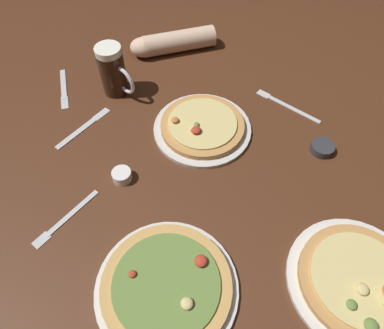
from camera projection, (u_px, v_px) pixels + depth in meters
ground_plane at (192, 171)px, 1.02m from camera, size 2.40×2.40×0.03m
pizza_plate_near at (358, 281)px, 0.80m from camera, size 0.32×0.32×0.05m
pizza_plate_far at (202, 127)px, 1.08m from camera, size 0.31×0.31×0.05m
pizza_plate_side at (167, 286)px, 0.79m from camera, size 0.33×0.33×0.05m
beer_mug_dark at (113, 71)px, 1.13m from camera, size 0.12×0.12×0.17m
ramekin_sauce at (322, 148)px, 1.04m from camera, size 0.07×0.07×0.03m
ramekin_butter at (122, 175)px, 0.97m from camera, size 0.05×0.05×0.03m
fork_left at (286, 105)px, 1.16m from camera, size 0.19×0.18×0.01m
knife_right at (84, 127)px, 1.10m from camera, size 0.16×0.17×0.01m
fork_spare at (65, 219)px, 0.91m from camera, size 0.16×0.17×0.01m
knife_spare at (64, 88)px, 1.21m from camera, size 0.06×0.21×0.01m
diner_arm at (170, 43)px, 1.30m from camera, size 0.33×0.14×0.08m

